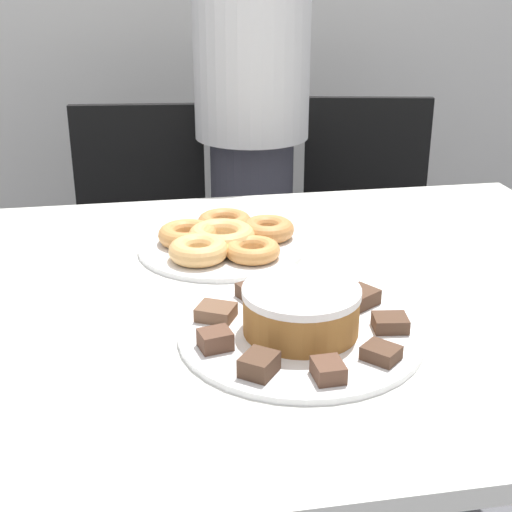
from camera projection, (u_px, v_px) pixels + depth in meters
The scene contains 22 objects.
table at pixel (247, 329), 1.27m from camera, with size 1.52×1.09×0.73m.
person_standing at pixel (252, 114), 2.06m from camera, with size 0.33×0.33×1.62m.
office_chair_left at pixel (141, 268), 2.14m from camera, with size 0.48×0.48×0.88m.
office_chair_right at pixel (367, 253), 2.25m from camera, with size 0.52×0.52×0.88m.
plate_cake at pixel (300, 334), 1.09m from camera, with size 0.37×0.37×0.01m.
plate_donuts at pixel (222, 247), 1.42m from camera, with size 0.33×0.33×0.01m.
frosted_cake at pixel (301, 310), 1.07m from camera, with size 0.18×0.18×0.07m.
lamington_0 at pixel (390, 323), 1.09m from camera, with size 0.06×0.05×0.02m.
lamington_1 at pixel (359, 297), 1.17m from camera, with size 0.07×0.07×0.02m.
lamington_2 at pixel (307, 287), 1.21m from camera, with size 0.06×0.07×0.02m.
lamington_3 at pixel (253, 292), 1.19m from camera, with size 0.05×0.06×0.02m.
lamington_4 at pixel (216, 312), 1.12m from camera, with size 0.07×0.07×0.02m.
lamington_5 at pixel (215, 340), 1.03m from camera, with size 0.05×0.05×0.03m.
lamington_6 at pixel (259, 364), 0.97m from camera, with size 0.06×0.07×0.03m.
lamington_7 at pixel (328, 370), 0.96m from camera, with size 0.04×0.05×0.02m.
lamington_8 at pixel (381, 353), 1.00m from camera, with size 0.06×0.06×0.02m.
donut_0 at pixel (222, 236), 1.41m from camera, with size 0.13×0.13×0.04m.
donut_1 at pixel (198, 250), 1.34m from camera, with size 0.11×0.11×0.04m.
donut_2 at pixel (253, 250), 1.35m from camera, with size 0.11×0.11×0.03m.
donut_3 at pixel (268, 229), 1.45m from camera, with size 0.11×0.11×0.04m.
donut_4 at pixel (226, 222), 1.50m from camera, with size 0.11×0.11×0.03m.
donut_5 at pixel (187, 234), 1.42m from camera, with size 0.12×0.12×0.04m.
Camera 1 is at (-0.18, -1.12, 1.26)m, focal length 50.00 mm.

